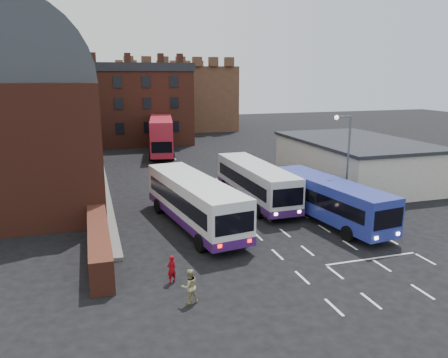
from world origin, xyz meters
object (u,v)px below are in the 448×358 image
object	(u,v)px
bus_white_outbound	(194,199)
pedestrian_red	(171,269)
street_lamp	(346,154)
bus_red_double	(161,135)
pedestrian_beige	(190,286)
bus_blue	(329,198)
bus_white_inbound	(255,180)

from	to	relation	value
bus_white_outbound	pedestrian_red	size ratio (longest dim) A/B	8.64
bus_white_outbound	street_lamp	size ratio (longest dim) A/B	1.69
bus_red_double	pedestrian_beige	size ratio (longest dim) A/B	7.41
bus_blue	pedestrian_red	distance (m)	14.15
pedestrian_red	pedestrian_beige	size ratio (longest dim) A/B	0.87
bus_blue	bus_white_outbound	bearing A→B (deg)	-19.37
street_lamp	bus_blue	bearing A→B (deg)	-141.79
bus_white_inbound	street_lamp	distance (m)	7.61
bus_blue	bus_red_double	xyz separation A→B (m)	(-7.08, 30.98, 0.78)
bus_blue	pedestrian_red	bearing A→B (deg)	17.88
bus_blue	pedestrian_beige	xyz separation A→B (m)	(-12.30, -8.40, -0.99)
bus_white_outbound	bus_white_inbound	world-z (taller)	bus_white_outbound
street_lamp	pedestrian_beige	world-z (taller)	street_lamp
bus_white_outbound	bus_white_inbound	xyz separation A→B (m)	(6.28, 4.23, -0.10)
bus_white_inbound	street_lamp	xyz separation A→B (m)	(5.63, -4.38, 2.66)
bus_red_double	street_lamp	bearing A→B (deg)	117.11
bus_white_inbound	bus_red_double	xyz separation A→B (m)	(-3.78, 24.76, 0.69)
bus_white_outbound	bus_blue	distance (m)	9.78
bus_red_double	pedestrian_beige	bearing A→B (deg)	91.65
pedestrian_red	bus_red_double	bearing A→B (deg)	-126.22
pedestrian_beige	bus_white_outbound	bearing A→B (deg)	-116.10
bus_white_inbound	bus_red_double	world-z (taller)	bus_red_double
street_lamp	bus_white_outbound	bearing A→B (deg)	179.28
bus_red_double	pedestrian_red	size ratio (longest dim) A/B	8.48
bus_white_inbound	pedestrian_beige	xyz separation A→B (m)	(-9.01, -14.62, -1.08)
bus_white_inbound	bus_blue	distance (m)	7.04
bus_blue	street_lamp	bearing A→B (deg)	-149.43
bus_white_inbound	pedestrian_red	world-z (taller)	bus_white_inbound
street_lamp	pedestrian_red	world-z (taller)	street_lamp
street_lamp	pedestrian_beige	xyz separation A→B (m)	(-14.64, -10.24, -3.73)
street_lamp	pedestrian_red	distance (m)	17.45
pedestrian_red	bus_blue	bearing A→B (deg)	177.97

